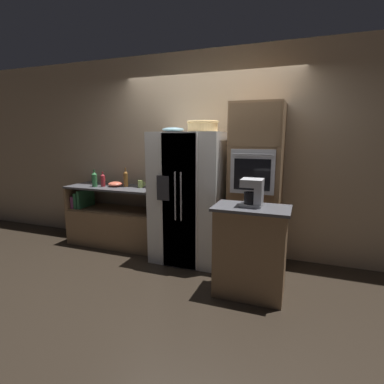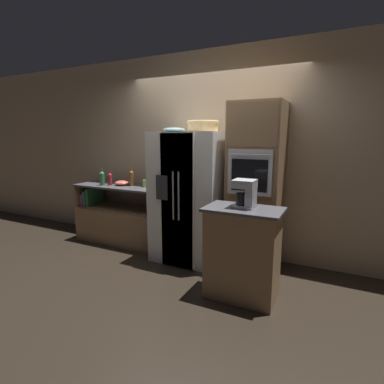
% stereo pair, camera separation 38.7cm
% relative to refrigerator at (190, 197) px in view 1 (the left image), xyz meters
% --- Properties ---
extents(ground_plane, '(20.00, 20.00, 0.00)m').
position_rel_refrigerator_xyz_m(ground_plane, '(0.11, -0.01, -0.85)').
color(ground_plane, black).
extents(wall_back, '(12.00, 0.06, 2.80)m').
position_rel_refrigerator_xyz_m(wall_back, '(0.11, 0.43, 0.55)').
color(wall_back, tan).
rests_on(wall_back, ground_plane).
extents(counter_left, '(1.47, 0.59, 0.90)m').
position_rel_refrigerator_xyz_m(counter_left, '(-1.27, 0.11, -0.53)').
color(counter_left, '#93704C').
rests_on(counter_left, ground_plane).
extents(refrigerator, '(0.92, 0.82, 1.71)m').
position_rel_refrigerator_xyz_m(refrigerator, '(0.00, 0.00, 0.00)').
color(refrigerator, white).
rests_on(refrigerator, ground_plane).
extents(wall_oven, '(0.62, 0.65, 2.05)m').
position_rel_refrigerator_xyz_m(wall_oven, '(0.84, 0.10, 0.18)').
color(wall_oven, '#93704C').
rests_on(wall_oven, ground_plane).
extents(island_counter, '(0.77, 0.47, 0.95)m').
position_rel_refrigerator_xyz_m(island_counter, '(0.93, -0.69, -0.38)').
color(island_counter, '#93704C').
rests_on(island_counter, ground_plane).
extents(wicker_basket, '(0.40, 0.40, 0.14)m').
position_rel_refrigerator_xyz_m(wicker_basket, '(0.18, -0.02, 0.93)').
color(wicker_basket, tan).
rests_on(wicker_basket, refrigerator).
extents(fruit_bowl, '(0.28, 0.28, 0.06)m').
position_rel_refrigerator_xyz_m(fruit_bowl, '(-0.21, -0.08, 0.88)').
color(fruit_bowl, '#668C99').
rests_on(fruit_bowl, refrigerator).
extents(bottle_tall, '(0.06, 0.06, 0.29)m').
position_rel_refrigerator_xyz_m(bottle_tall, '(-1.09, 0.14, 0.17)').
color(bottle_tall, brown).
rests_on(bottle_tall, counter_left).
extents(bottle_short, '(0.08, 0.08, 0.26)m').
position_rel_refrigerator_xyz_m(bottle_short, '(-1.53, -0.02, 0.17)').
color(bottle_short, '#33723F').
rests_on(bottle_short, counter_left).
extents(bottle_wide, '(0.07, 0.07, 0.23)m').
position_rel_refrigerator_xyz_m(bottle_wide, '(-1.42, 0.04, 0.15)').
color(bottle_wide, maroon).
rests_on(bottle_wide, counter_left).
extents(mug, '(0.12, 0.08, 0.11)m').
position_rel_refrigerator_xyz_m(mug, '(-0.84, 0.15, 0.10)').
color(mug, '#B2D166').
rests_on(mug, counter_left).
extents(mixing_bowl, '(0.22, 0.22, 0.07)m').
position_rel_refrigerator_xyz_m(mixing_bowl, '(-1.26, 0.12, 0.09)').
color(mixing_bowl, '#DB664C').
rests_on(mixing_bowl, counter_left).
extents(coffee_maker, '(0.22, 0.21, 0.28)m').
position_rel_refrigerator_xyz_m(coffee_maker, '(0.94, -0.66, 0.25)').
color(coffee_maker, '#B2B2B7').
rests_on(coffee_maker, island_counter).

